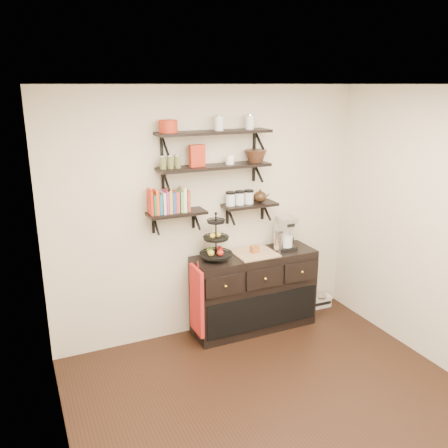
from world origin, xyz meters
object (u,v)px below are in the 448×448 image
fruit_stand (216,244)px  sideboard (254,291)px  coffee_maker (285,233)px  radio (320,301)px

fruit_stand → sideboard: bearing=-0.5°
fruit_stand → coffee_maker: fruit_stand is taller
radio → coffee_maker: bearing=-169.5°
sideboard → coffee_maker: bearing=3.6°
sideboard → coffee_maker: size_ratio=3.77×
radio → sideboard: bearing=-171.5°
sideboard → coffee_maker: coffee_maker is taller
sideboard → fruit_stand: size_ratio=2.77×
coffee_maker → radio: (0.61, 0.09, -1.00)m
radio → fruit_stand: bearing=-173.7°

